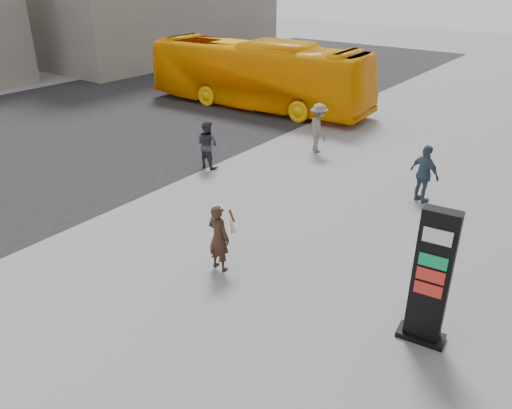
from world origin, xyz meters
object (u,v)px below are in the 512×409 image
Objects in this scene: bus at (257,74)px; pedestrian_a at (207,144)px; pedestrian_c at (424,174)px; pedestrian_b at (319,128)px; woman at (219,237)px; info_pylon at (431,278)px.

pedestrian_a is (3.48, -7.49, -0.76)m from bus.
pedestrian_a is 7.10m from pedestrian_c.
bus is 6.27× the size of pedestrian_b.
pedestrian_a is 0.91× the size of pedestrian_b.
bus reaches higher than pedestrian_b.
woman is 14.50m from bus.
info_pylon reaches higher than pedestrian_a.
pedestrian_c is (4.70, -1.96, -0.03)m from pedestrian_b.
pedestrian_c is (2.40, 6.31, 0.04)m from woman.
bus reaches higher than woman.
bus is 6.52× the size of pedestrian_c.
info_pylon is 1.63× the size of pedestrian_a.
pedestrian_a is 0.95× the size of pedestrian_c.
info_pylon is 4.64m from woman.
info_pylon is 6.28m from pedestrian_c.
pedestrian_a is 4.28m from pedestrian_b.
pedestrian_a is at bearing 37.06° from pedestrian_c.
bus reaches higher than pedestrian_a.
pedestrian_b is at bearing -70.76° from woman.
pedestrian_c is at bearing -161.59° from pedestrian_b.
bus is 6.87m from pedestrian_b.
pedestrian_c is (-2.19, 5.86, -0.47)m from info_pylon.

